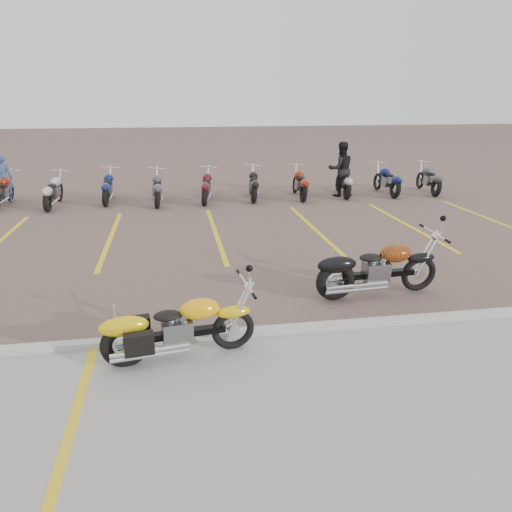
{
  "coord_description": "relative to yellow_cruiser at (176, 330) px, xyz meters",
  "views": [
    {
      "loc": [
        -1.07,
        -8.75,
        3.5
      ],
      "look_at": [
        0.34,
        -0.4,
        0.75
      ],
      "focal_mm": 35.0,
      "sensor_mm": 36.0,
      "label": 1
    }
  ],
  "objects": [
    {
      "name": "apron_stripe",
      "position": [
        -1.18,
        -2.02,
        -0.42
      ],
      "size": [
        0.12,
        5.0,
        0.0
      ],
      "primitive_type": "cube",
      "color": "gold",
      "rests_on": "concrete_apron"
    },
    {
      "name": "person_b",
      "position": [
        6.02,
        10.84,
        0.53
      ],
      "size": [
        0.96,
        0.76,
        1.92
      ],
      "primitive_type": "imported",
      "rotation": [
        0.0,
        0.0,
        3.17
      ],
      "color": "black",
      "rests_on": "ground"
    },
    {
      "name": "curb",
      "position": [
        1.12,
        0.48,
        -0.38
      ],
      "size": [
        60.0,
        0.18,
        0.12
      ],
      "primitive_type": "cube",
      "color": "#ADAAA3",
      "rests_on": "ground"
    },
    {
      "name": "bg_bike_row",
      "position": [
        1.16,
        10.81,
        0.11
      ],
      "size": [
        17.21,
        2.02,
        1.1
      ],
      "color": "black",
      "rests_on": "ground"
    },
    {
      "name": "parking_stripes",
      "position": [
        1.12,
        6.48,
        -0.43
      ],
      "size": [
        38.0,
        5.5,
        0.01
      ],
      "primitive_type": null,
      "color": "gold",
      "rests_on": "ground"
    },
    {
      "name": "person_a",
      "position": [
        -5.53,
        11.59,
        0.38
      ],
      "size": [
        0.65,
        0.48,
        1.64
      ],
      "primitive_type": "imported",
      "rotation": [
        0.0,
        0.0,
        3.29
      ],
      "color": "navy",
      "rests_on": "ground"
    },
    {
      "name": "concrete_apron",
      "position": [
        1.12,
        -2.02,
        -0.43
      ],
      "size": [
        60.0,
        5.0,
        0.01
      ],
      "primitive_type": "cube",
      "color": "#9E9B93",
      "rests_on": "ground"
    },
    {
      "name": "flame_cruiser",
      "position": [
        3.56,
        1.69,
        0.04
      ],
      "size": [
        2.34,
        0.38,
        0.96
      ],
      "rotation": [
        0.08,
        0.0,
        0.07
      ],
      "color": "black",
      "rests_on": "ground"
    },
    {
      "name": "yellow_cruiser",
      "position": [
        0.0,
        0.0,
        0.0
      ],
      "size": [
        2.12,
        0.47,
        0.88
      ],
      "rotation": [
        0.1,
        0.0,
        0.14
      ],
      "color": "black",
      "rests_on": "ground"
    },
    {
      "name": "ground",
      "position": [
        1.12,
        2.48,
        -0.44
      ],
      "size": [
        100.0,
        100.0,
        0.0
      ],
      "primitive_type": "plane",
      "color": "brown",
      "rests_on": "ground"
    }
  ]
}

